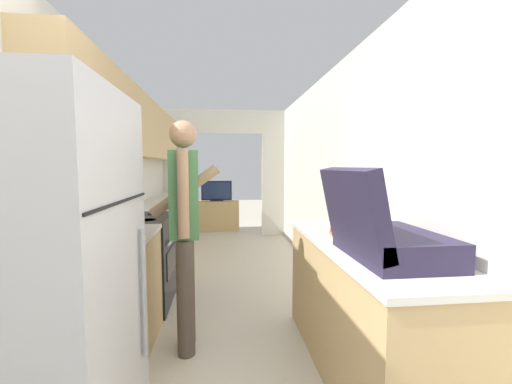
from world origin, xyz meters
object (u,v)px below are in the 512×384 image
Objects in this scene: book_stack at (350,234)px; suitcase at (378,232)px; refrigerator at (40,289)px; range_oven at (140,260)px; person at (185,228)px; television at (217,191)px; tv_cabinet at (217,215)px.

suitcase is at bearing -95.66° from book_stack.
suitcase is (1.65, 0.21, 0.17)m from refrigerator.
refrigerator is 1.68× the size of range_oven.
person is at bearing -56.75° from range_oven.
range_oven is at bearing 137.07° from suitcase.
television is at bearing 100.77° from suitcase.
range_oven is 1.54× the size of suitcase.
suitcase is 0.51m from book_stack.
suitcase is 2.29× the size of book_stack.
television is at bearing -6.07° from person.
person is 4.46m from television.
person reaches higher than television.
suitcase is 5.37m from tv_cabinet.
tv_cabinet is at bearing 78.96° from range_oven.
refrigerator is 1.82× the size of tv_cabinet.
person is 2.58× the size of suitcase.
person is at bearing 147.35° from suitcase.
suitcase is at bearing -79.23° from television.
tv_cabinet is at bearing 83.01° from refrigerator.
refrigerator and person have the same top height.
book_stack is at bearing -105.51° from person.
refrigerator reaches higher than tv_cabinet.
book_stack is 0.45× the size of television.
person is 5.92× the size of book_stack.
suitcase is at bearing -42.93° from range_oven.
book_stack is 0.31× the size of tv_cabinet.
refrigerator is 1.00× the size of person.
range_oven is 3.70m from television.
book_stack is (1.19, -0.24, -0.02)m from person.
range_oven is 3.72m from tv_cabinet.
range_oven is 1.13m from person.
suitcase is 5.28m from television.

